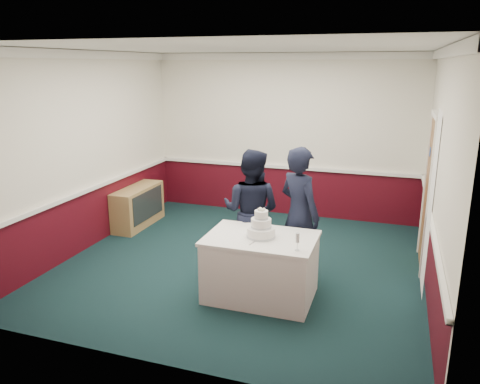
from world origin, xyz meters
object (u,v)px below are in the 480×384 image
(person_man, at_px, (251,211))
(wedding_cake, at_px, (261,228))
(champagne_flute, at_px, (297,239))
(cake_knife, at_px, (254,242))
(person_woman, at_px, (299,214))
(cake_table, at_px, (261,267))
(sideboard, at_px, (138,206))

(person_man, bearing_deg, wedding_cake, 119.71)
(wedding_cake, xyz_separation_m, person_man, (-0.36, 0.75, -0.04))
(champagne_flute, bearing_deg, cake_knife, 171.42)
(cake_knife, bearing_deg, person_woman, 81.06)
(wedding_cake, relative_size, champagne_flute, 1.78)
(champagne_flute, bearing_deg, cake_table, 150.75)
(sideboard, bearing_deg, cake_table, -33.63)
(sideboard, height_order, cake_knife, cake_knife)
(cake_table, distance_m, person_man, 0.94)
(cake_table, bearing_deg, person_man, 115.52)
(wedding_cake, bearing_deg, cake_table, -90.00)
(sideboard, distance_m, person_woman, 3.39)
(cake_table, xyz_separation_m, person_woman, (0.33, 0.67, 0.50))
(sideboard, bearing_deg, champagne_flute, -32.99)
(cake_knife, distance_m, person_man, 1.00)
(cake_table, height_order, cake_knife, cake_knife)
(sideboard, bearing_deg, cake_knife, -36.67)
(cake_table, distance_m, cake_knife, 0.44)
(sideboard, xyz_separation_m, person_man, (2.45, -1.12, 0.50))
(cake_table, bearing_deg, cake_knife, -98.53)
(sideboard, height_order, person_woman, person_woman)
(champagne_flute, height_order, person_man, person_man)
(person_woman, bearing_deg, champagne_flute, 135.10)
(champagne_flute, relative_size, person_woman, 0.11)
(wedding_cake, distance_m, person_man, 0.83)
(sideboard, relative_size, person_woman, 0.67)
(person_woman, bearing_deg, person_man, 28.53)
(sideboard, relative_size, wedding_cake, 3.30)
(person_man, xyz_separation_m, person_woman, (0.68, -0.07, 0.04))
(champagne_flute, bearing_deg, wedding_cake, 150.75)
(sideboard, height_order, cake_table, cake_table)
(champagne_flute, relative_size, person_man, 0.12)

